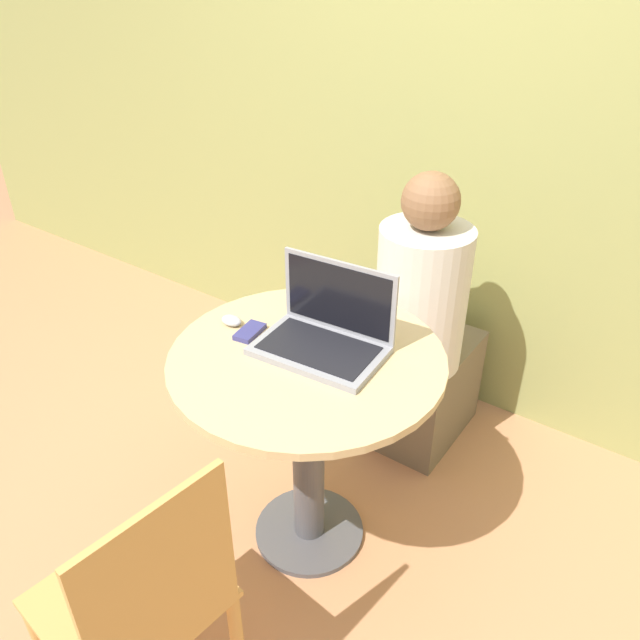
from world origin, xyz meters
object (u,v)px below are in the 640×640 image
person_seated (423,341)px  cell_phone (250,332)px  chair_empty (144,609)px  laptop (326,332)px

person_seated → cell_phone: bearing=-112.7°
chair_empty → person_seated: 1.37m
person_seated → chair_empty: bearing=-91.5°
laptop → person_seated: size_ratio=0.33×
laptop → person_seated: (0.05, 0.59, -0.34)m
laptop → cell_phone: laptop is taller
laptop → cell_phone: (-0.23, -0.08, -0.05)m
chair_empty → person_seated: size_ratio=0.75×
chair_empty → laptop: bearing=90.9°
cell_phone → person_seated: person_seated is taller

